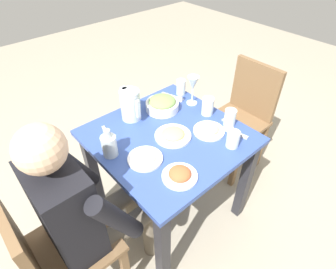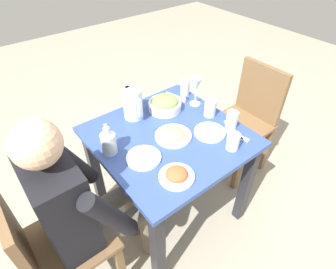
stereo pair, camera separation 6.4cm
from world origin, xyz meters
name	(u,v)px [view 1 (the left image)]	position (x,y,z in m)	size (l,w,h in m)	color
ground_plane	(168,208)	(0.00, 0.00, 0.00)	(8.00, 8.00, 0.00)	#9E937F
dining_table	(168,151)	(0.00, 0.00, 0.58)	(0.82, 0.82, 0.71)	#334C99
chair_near	(54,251)	(0.08, -0.78, 0.49)	(0.40, 0.40, 0.87)	brown
chair_far	(243,113)	(-0.01, 0.78, 0.49)	(0.40, 0.40, 0.87)	brown
diner_near	(87,208)	(0.08, -0.58, 0.64)	(0.48, 0.53, 1.17)	black
water_pitcher	(131,105)	(-0.27, -0.06, 0.81)	(0.16, 0.12, 0.19)	silver
salad_bowl	(162,104)	(-0.22, 0.14, 0.76)	(0.21, 0.21, 0.09)	white
plate_beans	(209,130)	(0.14, 0.19, 0.73)	(0.18, 0.18, 0.04)	white
plate_yoghurt	(145,158)	(0.07, -0.22, 0.73)	(0.18, 0.18, 0.04)	white
plate_fries	(173,135)	(0.03, 0.01, 0.73)	(0.21, 0.21, 0.04)	white
plate_rice_curry	(180,175)	(0.28, -0.17, 0.73)	(0.18, 0.18, 0.05)	white
water_glass_by_pitcher	(181,87)	(-0.27, 0.36, 0.77)	(0.06, 0.06, 0.11)	silver
water_glass_near_left	(230,118)	(0.17, 0.33, 0.77)	(0.07, 0.07, 0.11)	silver
water_glass_near_right	(208,106)	(0.01, 0.32, 0.77)	(0.07, 0.07, 0.11)	silver
water_glass_center	(233,139)	(0.30, 0.20, 0.76)	(0.07, 0.07, 0.10)	silver
wine_glass	(193,84)	(-0.14, 0.33, 0.86)	(0.08, 0.08, 0.20)	silver
oil_carafe	(110,146)	(-0.08, -0.34, 0.77)	(0.08, 0.08, 0.16)	silver
salt_shaker	(181,98)	(-0.21, 0.29, 0.74)	(0.03, 0.03, 0.05)	white
fork_near	(172,96)	(-0.28, 0.28, 0.72)	(0.17, 0.03, 0.01)	silver
knife_near	(232,128)	(0.20, 0.32, 0.72)	(0.18, 0.02, 0.01)	silver
fork_far	(234,133)	(0.24, 0.29, 0.72)	(0.17, 0.03, 0.01)	silver
knife_far	(107,136)	(-0.22, -0.27, 0.72)	(0.18, 0.02, 0.01)	silver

